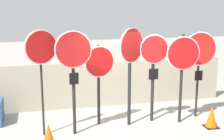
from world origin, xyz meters
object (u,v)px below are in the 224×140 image
at_px(stop_sign_4, 154,62).
at_px(stop_sign_5, 183,61).
at_px(stop_sign_2, 99,69).
at_px(traffic_cone_1, 49,140).
at_px(stop_sign_1, 73,62).
at_px(stop_sign_3, 131,57).
at_px(stop_sign_0, 41,55).
at_px(traffic_cone_0, 212,117).
at_px(stop_sign_6, 200,55).

height_order(stop_sign_4, stop_sign_5, stop_sign_5).
xyz_separation_m(stop_sign_2, traffic_cone_1, (-1.39, -1.50, -1.16)).
height_order(stop_sign_1, stop_sign_5, stop_sign_1).
height_order(stop_sign_3, traffic_cone_1, stop_sign_3).
xyz_separation_m(stop_sign_1, stop_sign_3, (1.51, 0.26, 0.00)).
xyz_separation_m(stop_sign_0, stop_sign_3, (2.25, 0.16, -0.17)).
bearing_deg(stop_sign_4, traffic_cone_1, -148.42).
height_order(stop_sign_2, traffic_cone_0, stop_sign_2).
bearing_deg(stop_sign_0, stop_sign_2, -9.91).
bearing_deg(traffic_cone_0, stop_sign_4, 150.69).
relative_size(stop_sign_2, stop_sign_3, 0.82).
xyz_separation_m(stop_sign_5, traffic_cone_1, (-3.55, -1.13, -1.35)).
bearing_deg(stop_sign_4, stop_sign_5, -16.04).
xyz_separation_m(stop_sign_4, traffic_cone_1, (-2.85, -1.41, -1.30)).
bearing_deg(stop_sign_1, stop_sign_4, 5.03).
relative_size(stop_sign_2, traffic_cone_1, 2.91).
distance_m(stop_sign_3, stop_sign_4, 0.70).
distance_m(stop_sign_5, traffic_cone_0, 1.65).
relative_size(stop_sign_3, traffic_cone_0, 4.63).
height_order(stop_sign_3, stop_sign_6, stop_sign_3).
height_order(stop_sign_5, stop_sign_6, stop_sign_6).
bearing_deg(stop_sign_2, stop_sign_1, -159.22).
bearing_deg(stop_sign_5, traffic_cone_1, -155.56).
xyz_separation_m(stop_sign_2, stop_sign_6, (2.81, -0.08, 0.28)).
xyz_separation_m(stop_sign_1, traffic_cone_1, (-0.67, -1.01, -1.48)).
distance_m(stop_sign_3, stop_sign_5, 1.38).
bearing_deg(stop_sign_1, stop_sign_3, 4.68).
bearing_deg(stop_sign_0, traffic_cone_0, -30.78).
relative_size(stop_sign_2, stop_sign_5, 0.89).
xyz_separation_m(stop_sign_6, traffic_cone_0, (0.01, -0.77, -1.53)).
height_order(stop_sign_3, stop_sign_5, stop_sign_3).
bearing_deg(stop_sign_0, traffic_cone_1, -111.23).
distance_m(stop_sign_0, traffic_cone_1, 2.00).
distance_m(stop_sign_2, traffic_cone_1, 2.35).
distance_m(traffic_cone_0, traffic_cone_1, 4.26).
xyz_separation_m(stop_sign_2, stop_sign_4, (1.46, -0.09, 0.14)).
bearing_deg(stop_sign_0, stop_sign_6, -20.43).
bearing_deg(traffic_cone_1, stop_sign_5, 17.69).
relative_size(stop_sign_0, traffic_cone_0, 4.64).
height_order(stop_sign_1, stop_sign_6, stop_sign_1).
bearing_deg(stop_sign_3, stop_sign_2, 131.38).
height_order(stop_sign_4, stop_sign_6, stop_sign_6).
bearing_deg(stop_sign_6, stop_sign_3, -171.76).
relative_size(stop_sign_1, stop_sign_3, 0.99).
bearing_deg(stop_sign_1, stop_sign_5, -2.87).
distance_m(stop_sign_5, traffic_cone_1, 3.97).
xyz_separation_m(stop_sign_3, stop_sign_4, (0.67, 0.13, -0.18)).
xyz_separation_m(stop_sign_2, stop_sign_5, (2.17, -0.36, 0.19)).
bearing_deg(stop_sign_2, stop_sign_4, -16.46).
relative_size(stop_sign_1, stop_sign_5, 1.07).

